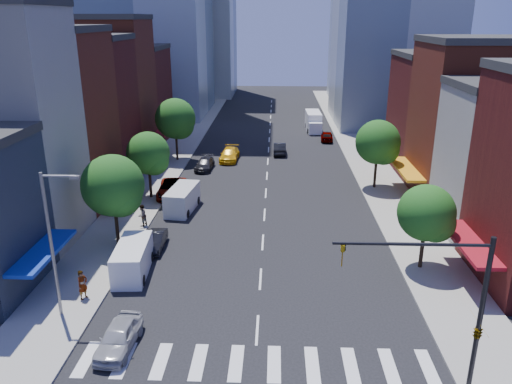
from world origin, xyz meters
TOP-DOWN VIEW (x-y plane):
  - ground at (0.00, 0.00)m, footprint 220.00×220.00m
  - sidewalk_left at (-12.50, 40.00)m, footprint 5.00×120.00m
  - sidewalk_right at (12.50, 40.00)m, footprint 5.00×120.00m
  - crosswalk at (0.00, -3.00)m, footprint 19.00×3.00m
  - bldg_left_2 at (-21.00, 20.50)m, footprint 12.00×9.00m
  - bldg_left_3 at (-21.00, 29.00)m, footprint 12.00×8.00m
  - bldg_left_4 at (-21.00, 37.50)m, footprint 12.00×9.00m
  - bldg_left_5 at (-21.00, 47.00)m, footprint 12.00×10.00m
  - bldg_right_2 at (21.00, 24.00)m, footprint 12.00×10.00m
  - bldg_right_3 at (21.00, 34.00)m, footprint 12.00×10.00m
  - traffic_signal at (9.94, -4.50)m, footprint 7.24×2.24m
  - streetlight at (-11.81, 1.00)m, footprint 2.25×0.25m
  - tree_left_near at (-11.35, 10.92)m, footprint 4.80×4.80m
  - tree_left_mid at (-11.35, 21.92)m, footprint 4.20×4.20m
  - tree_left_far at (-11.35, 35.92)m, footprint 5.00×5.00m
  - tree_right_near at (11.65, 7.92)m, footprint 4.00×4.00m
  - tree_right_far at (11.65, 25.92)m, footprint 4.60×4.60m
  - parked_car_front at (-7.50, -2.00)m, footprint 1.96×4.41m
  - parked_car_second at (-8.43, 10.58)m, footprint 1.46×3.93m
  - parked_car_third at (-9.50, 22.70)m, footprint 3.20×6.06m
  - parked_car_rear at (-7.50, 32.28)m, footprint 2.15×4.70m
  - cargo_van_near at (-9.04, 6.37)m, footprint 2.46×5.34m
  - cargo_van_far at (-7.76, 18.75)m, footprint 2.71×5.45m
  - taxi at (-4.88, 36.39)m, footprint 2.39×5.41m
  - traffic_car_oncoming at (1.50, 39.90)m, footprint 1.63×4.63m
  - traffic_car_far at (8.50, 47.57)m, footprint 2.07×4.40m
  - box_truck at (6.99, 54.74)m, footprint 2.43×7.34m
  - pedestrian_near at (-11.24, 2.79)m, footprint 0.75×0.85m
  - pedestrian_far at (-10.50, 14.70)m, footprint 1.03×1.14m

SIDE VIEW (x-z plane):
  - ground at x=0.00m, z-range 0.00..0.00m
  - crosswalk at x=0.00m, z-range 0.00..0.01m
  - sidewalk_left at x=-12.50m, z-range 0.00..0.15m
  - sidewalk_right at x=12.50m, z-range 0.00..0.15m
  - parked_car_second at x=-8.43m, z-range 0.00..1.28m
  - parked_car_rear at x=-7.50m, z-range 0.00..1.33m
  - traffic_car_far at x=8.50m, z-range 0.00..1.46m
  - parked_car_front at x=-7.50m, z-range 0.00..1.47m
  - traffic_car_oncoming at x=1.50m, z-range 0.00..1.52m
  - taxi at x=-4.88m, z-range 0.00..1.54m
  - parked_car_third at x=-9.50m, z-range 0.00..1.63m
  - cargo_van_near at x=-9.04m, z-range -0.01..2.20m
  - pedestrian_far at x=-10.50m, z-range 0.15..2.05m
  - cargo_van_far at x=-7.76m, z-range -0.01..2.22m
  - pedestrian_near at x=-11.24m, z-range 0.15..2.11m
  - box_truck at x=6.99m, z-range -0.08..2.85m
  - traffic_signal at x=9.94m, z-range 0.16..8.16m
  - tree_right_near at x=11.65m, z-range 1.09..7.29m
  - tree_left_mid at x=-11.35m, z-range 1.20..7.85m
  - tree_right_far at x=11.65m, z-range 1.26..8.46m
  - tree_left_near at x=-11.35m, z-range 1.22..8.52m
  - tree_left_far at x=-11.35m, z-range 1.33..9.08m
  - streetlight at x=-11.81m, z-range 0.78..9.78m
  - bldg_left_5 at x=-21.00m, z-range 0.00..13.00m
  - bldg_right_3 at x=21.00m, z-range 0.00..13.00m
  - bldg_left_3 at x=-21.00m, z-range 0.00..15.00m
  - bldg_right_2 at x=21.00m, z-range 0.00..15.00m
  - bldg_left_2 at x=-21.00m, z-range 0.00..16.00m
  - bldg_left_4 at x=-21.00m, z-range 0.00..17.00m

